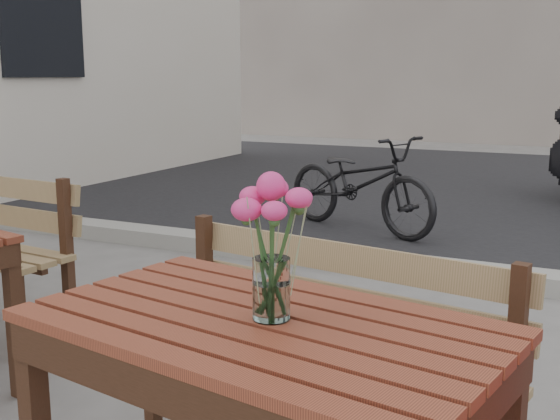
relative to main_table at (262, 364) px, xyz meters
name	(u,v)px	position (x,y,z in m)	size (l,w,h in m)	color
street	(516,220)	(0.01, 5.06, -0.58)	(30.00, 8.12, 0.12)	black
main_table	(262,364)	(0.00, 0.00, 0.00)	(1.29, 0.89, 0.73)	maroon
main_bench	(328,328)	(-0.06, 0.59, -0.11)	(1.36, 0.60, 0.82)	olive
main_vase	(271,229)	(0.02, 0.01, 0.35)	(0.20, 0.20, 0.37)	white
bicycle	(360,183)	(-1.19, 4.17, -0.19)	(0.56, 1.59, 0.84)	black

